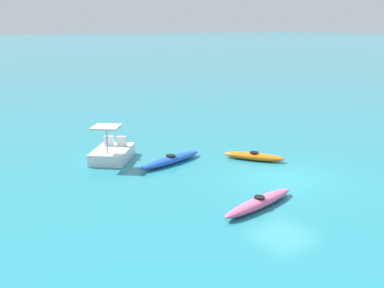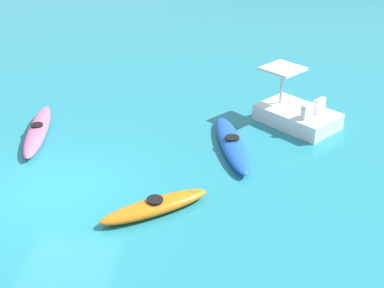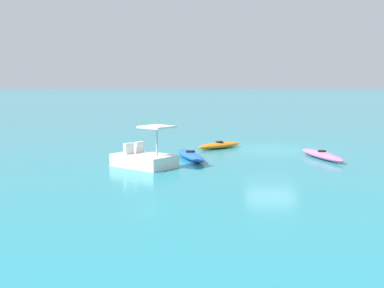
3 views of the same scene
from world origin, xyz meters
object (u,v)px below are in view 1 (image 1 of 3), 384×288
at_px(kayak_orange, 254,156).
at_px(kayak_pink, 259,202).
at_px(kayak_blue, 171,160).
at_px(pedal_boat_white, 112,152).

bearing_deg(kayak_orange, kayak_pink, 139.59).
distance_m(kayak_blue, pedal_boat_white, 2.68).
bearing_deg(kayak_pink, kayak_blue, -2.17).
distance_m(kayak_pink, pedal_boat_white, 7.92).
bearing_deg(kayak_pink, pedal_boat_white, 11.78).
height_order(kayak_blue, pedal_boat_white, pedal_boat_white).
distance_m(kayak_blue, kayak_orange, 3.71).
relative_size(kayak_blue, pedal_boat_white, 1.27).
bearing_deg(kayak_blue, pedal_boat_white, 43.45).
xyz_separation_m(kayak_orange, kayak_pink, (-4.16, 3.54, -0.00)).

